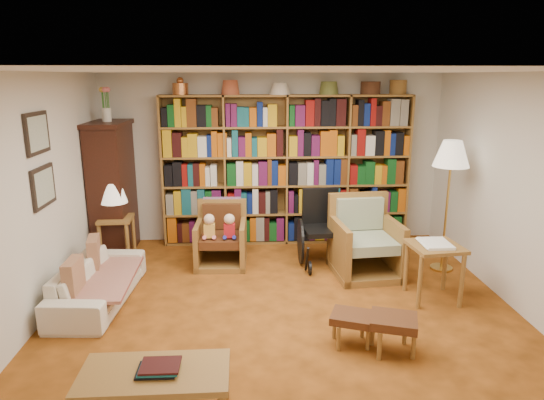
{
  "coord_description": "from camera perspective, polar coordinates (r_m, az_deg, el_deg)",
  "views": [
    {
      "loc": [
        -0.37,
        -4.69,
        2.46
      ],
      "look_at": [
        -0.1,
        0.6,
        1.1
      ],
      "focal_mm": 32.0,
      "sensor_mm": 36.0,
      "label": 1
    }
  ],
  "objects": [
    {
      "name": "floor",
      "position": [
        5.3,
        1.46,
        -13.21
      ],
      "size": [
        5.0,
        5.0,
        0.0
      ],
      "primitive_type": "plane",
      "color": "#A45619",
      "rests_on": "ground"
    },
    {
      "name": "ceiling",
      "position": [
        4.7,
        1.66,
        14.92
      ],
      "size": [
        5.0,
        5.0,
        0.0
      ],
      "primitive_type": "plane",
      "rotation": [
        3.14,
        0.0,
        0.0
      ],
      "color": "white",
      "rests_on": "wall_back"
    },
    {
      "name": "wall_back",
      "position": [
        7.3,
        0.03,
        4.87
      ],
      "size": [
        5.0,
        0.0,
        5.0
      ],
      "primitive_type": "plane",
      "rotation": [
        1.57,
        0.0,
        0.0
      ],
      "color": "silver",
      "rests_on": "floor"
    },
    {
      "name": "wall_front",
      "position": [
        2.52,
        6.1,
        -14.25
      ],
      "size": [
        5.0,
        0.0,
        5.0
      ],
      "primitive_type": "plane",
      "rotation": [
        -1.57,
        0.0,
        0.0
      ],
      "color": "silver",
      "rests_on": "floor"
    },
    {
      "name": "wall_left",
      "position": [
        5.29,
        -26.59,
        -0.35
      ],
      "size": [
        0.0,
        5.0,
        5.0
      ],
      "primitive_type": "plane",
      "rotation": [
        1.57,
        0.0,
        1.57
      ],
      "color": "silver",
      "rests_on": "floor"
    },
    {
      "name": "wall_right",
      "position": [
        5.63,
        27.85,
        0.32
      ],
      "size": [
        0.0,
        5.0,
        5.0
      ],
      "primitive_type": "plane",
      "rotation": [
        1.57,
        0.0,
        -1.57
      ],
      "color": "silver",
      "rests_on": "floor"
    },
    {
      "name": "bookshelf",
      "position": [
        7.15,
        1.7,
        4.03
      ],
      "size": [
        3.6,
        0.3,
        2.42
      ],
      "color": "olive",
      "rests_on": "floor"
    },
    {
      "name": "curio_cabinet",
      "position": [
        7.11,
        -18.24,
        1.45
      ],
      "size": [
        0.5,
        0.95,
        2.4
      ],
      "color": "#33140D",
      "rests_on": "floor"
    },
    {
      "name": "framed_pictures",
      "position": [
        5.48,
        -25.6,
        4.25
      ],
      "size": [
        0.03,
        0.52,
        0.97
      ],
      "color": "black",
      "rests_on": "wall_left"
    },
    {
      "name": "sofa",
      "position": [
        5.8,
        -19.77,
        -9.05
      ],
      "size": [
        1.64,
        0.73,
        0.47
      ],
      "primitive_type": "imported",
      "rotation": [
        0.0,
        0.0,
        1.5
      ],
      "color": "beige",
      "rests_on": "floor"
    },
    {
      "name": "sofa_throw",
      "position": [
        5.76,
        -19.34,
        -8.46
      ],
      "size": [
        0.71,
        1.28,
        0.04
      ],
      "primitive_type": "cube",
      "rotation": [
        0.0,
        0.0,
        0.02
      ],
      "color": "#C7B291",
      "rests_on": "sofa"
    },
    {
      "name": "cushion_left",
      "position": [
        6.07,
        -20.2,
        -5.84
      ],
      "size": [
        0.19,
        0.39,
        0.38
      ],
      "primitive_type": "cube",
      "rotation": [
        0.0,
        0.0,
        0.2
      ],
      "color": "maroon",
      "rests_on": "sofa"
    },
    {
      "name": "cushion_right",
      "position": [
        5.45,
        -22.32,
        -8.35
      ],
      "size": [
        0.12,
        0.38,
        0.37
      ],
      "primitive_type": "cube",
      "rotation": [
        0.0,
        0.0,
        0.01
      ],
      "color": "maroon",
      "rests_on": "sofa"
    },
    {
      "name": "side_table_lamp",
      "position": [
        6.87,
        -17.83,
        -3.21
      ],
      "size": [
        0.46,
        0.46,
        0.62
      ],
      "color": "olive",
      "rests_on": "floor"
    },
    {
      "name": "table_lamp",
      "position": [
        6.75,
        -18.14,
        0.67
      ],
      "size": [
        0.35,
        0.35,
        0.48
      ],
      "color": "#BB913C",
      "rests_on": "side_table_lamp"
    },
    {
      "name": "armchair_leather",
      "position": [
        6.56,
        -5.99,
        -4.44
      ],
      "size": [
        0.68,
        0.73,
        0.84
      ],
      "color": "olive",
      "rests_on": "floor"
    },
    {
      "name": "armchair_sage",
      "position": [
        6.33,
        10.75,
        -5.05
      ],
      "size": [
        0.87,
        0.9,
        0.98
      ],
      "color": "olive",
      "rests_on": "floor"
    },
    {
      "name": "wheelchair",
      "position": [
        6.51,
        5.81,
        -3.58
      ],
      "size": [
        0.58,
        0.8,
        1.0
      ],
      "color": "black",
      "rests_on": "floor"
    },
    {
      "name": "floor_lamp",
      "position": [
        6.41,
        20.33,
        4.53
      ],
      "size": [
        0.45,
        0.45,
        1.69
      ],
      "color": "#BB913C",
      "rests_on": "floor"
    },
    {
      "name": "side_table_papers",
      "position": [
        5.7,
        18.59,
        -6.04
      ],
      "size": [
        0.59,
        0.59,
        0.68
      ],
      "color": "olive",
      "rests_on": "floor"
    },
    {
      "name": "footstool_a",
      "position": [
        4.71,
        9.31,
        -13.69
      ],
      "size": [
        0.45,
        0.42,
        0.31
      ],
      "color": "#542C16",
      "rests_on": "floor"
    },
    {
      "name": "footstool_b",
      "position": [
        4.65,
        14.12,
        -13.9
      ],
      "size": [
        0.5,
        0.46,
        0.35
      ],
      "color": "#542C16",
      "rests_on": "floor"
    },
    {
      "name": "coffee_table",
      "position": [
        3.8,
        -13.62,
        -19.6
      ],
      "size": [
        1.07,
        0.55,
        0.46
      ],
      "color": "olive",
      "rests_on": "floor"
    }
  ]
}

